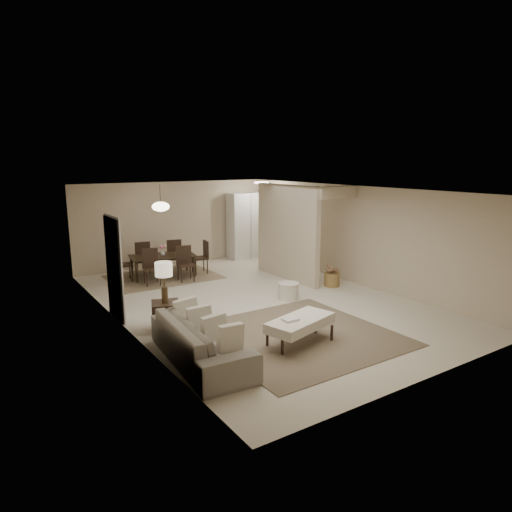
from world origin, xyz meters
TOP-DOWN VIEW (x-y plane):
  - floor at (0.00, 0.00)m, footprint 9.00×9.00m
  - ceiling at (0.00, 0.00)m, footprint 9.00×9.00m
  - back_wall at (0.00, 4.50)m, footprint 6.00×0.00m
  - left_wall at (-3.00, 0.00)m, footprint 0.00×9.00m
  - right_wall at (3.00, 0.00)m, footprint 0.00×9.00m
  - partition at (1.80, 1.25)m, footprint 0.15×2.50m
  - doorway at (-2.97, 0.60)m, footprint 0.04×0.90m
  - pantry_cabinet at (2.35, 4.15)m, footprint 1.20×0.55m
  - flush_light at (2.30, 3.20)m, footprint 0.44×0.44m
  - living_rug at (-0.50, -2.16)m, footprint 3.20×3.20m
  - sofa at (-2.45, -2.16)m, footprint 2.42×1.10m
  - ottoman_bench at (-0.70, -2.46)m, footprint 1.41×0.92m
  - side_table at (-2.40, -0.59)m, footprint 0.64×0.64m
  - table_lamp at (-2.40, -0.59)m, footprint 0.32×0.32m
  - round_pouf at (0.71, -0.28)m, footprint 0.48×0.48m
  - wicker_basket at (2.29, 0.00)m, footprint 0.50×0.50m
  - dining_rug at (-0.92, 3.19)m, footprint 2.80×2.10m
  - dining_table at (-0.92, 3.19)m, footprint 1.83×1.21m
  - dining_chairs at (-0.92, 3.19)m, footprint 2.51×1.97m
  - vase at (-0.92, 3.19)m, footprint 0.13×0.13m
  - yellow_mat at (2.67, 2.14)m, footprint 0.92×0.58m
  - pendant_light at (-0.92, 3.19)m, footprint 0.46×0.46m

SIDE VIEW (x-z plane):
  - floor at x=0.00m, z-range 0.00..0.00m
  - living_rug at x=-0.50m, z-range 0.00..0.01m
  - dining_rug at x=-0.92m, z-range 0.00..0.01m
  - yellow_mat at x=2.67m, z-range 0.00..0.01m
  - wicker_basket at x=2.29m, z-range 0.00..0.34m
  - round_pouf at x=0.71m, z-range 0.00..0.38m
  - side_table at x=-2.40m, z-range 0.00..0.55m
  - dining_table at x=-0.92m, z-range 0.00..0.60m
  - sofa at x=-2.45m, z-range 0.00..0.69m
  - ottoman_bench at x=-0.70m, z-range 0.14..0.61m
  - dining_chairs at x=-0.92m, z-range 0.00..0.92m
  - vase at x=-0.92m, z-range 0.60..0.73m
  - doorway at x=-2.97m, z-range 0.00..2.04m
  - pantry_cabinet at x=2.35m, z-range 0.00..2.10m
  - table_lamp at x=-2.40m, z-range 0.73..1.49m
  - back_wall at x=0.00m, z-range -1.75..4.25m
  - left_wall at x=-3.00m, z-range -3.25..5.75m
  - right_wall at x=3.00m, z-range -3.25..5.75m
  - partition at x=1.80m, z-range 0.00..2.50m
  - pendant_light at x=-0.92m, z-range 1.57..2.27m
  - flush_light at x=2.30m, z-range 2.44..2.48m
  - ceiling at x=0.00m, z-range 2.50..2.50m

